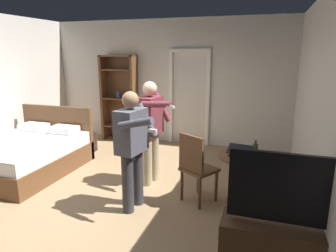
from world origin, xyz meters
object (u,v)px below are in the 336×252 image
object	(u,v)px
bookshelf	(120,95)
suitcase_dark	(83,143)
bottle_on_table	(255,151)
side_table	(243,172)
person_striped_shirt	(151,126)
bed	(28,154)
wooden_chair	(196,166)
laptop	(241,153)
tv_flatscreen	(288,240)
person_blue_shirt	(132,143)

from	to	relation	value
bookshelf	suitcase_dark	distance (m)	1.48
bottle_on_table	side_table	bearing A→B (deg)	150.26
bottle_on_table	person_striped_shirt	distance (m)	1.62
bed	wooden_chair	distance (m)	3.11
side_table	laptop	distance (m)	0.28
wooden_chair	person_striped_shirt	xyz separation A→B (m)	(-0.82, 0.43, 0.39)
tv_flatscreen	bookshelf	bearing A→B (deg)	134.67
tv_flatscreen	suitcase_dark	size ratio (longest dim) A/B	2.56
side_table	wooden_chair	size ratio (longest dim) A/B	0.71
side_table	bottle_on_table	size ratio (longest dim) A/B	2.77
bed	bookshelf	bearing A→B (deg)	74.56
person_striped_shirt	person_blue_shirt	bearing A→B (deg)	-85.35
person_blue_shirt	wooden_chair	bearing A→B (deg)	28.13
tv_flatscreen	wooden_chair	xyz separation A→B (m)	(-1.13, 1.05, 0.21)
bottle_on_table	bookshelf	bearing A→B (deg)	142.17
suitcase_dark	person_blue_shirt	bearing A→B (deg)	-48.87
person_striped_shirt	suitcase_dark	size ratio (longest dim) A/B	3.34
person_blue_shirt	person_striped_shirt	world-z (taller)	person_striped_shirt
wooden_chair	person_blue_shirt	bearing A→B (deg)	-151.87
tv_flatscreen	wooden_chair	distance (m)	1.56
bed	wooden_chair	size ratio (longest dim) A/B	1.95
wooden_chair	person_blue_shirt	world-z (taller)	person_blue_shirt
bed	bookshelf	world-z (taller)	bookshelf
person_striped_shirt	bed	bearing A→B (deg)	-174.92
wooden_chair	suitcase_dark	distance (m)	3.10
bookshelf	suitcase_dark	world-z (taller)	bookshelf
bed	suitcase_dark	xyz separation A→B (m)	(0.34, 1.17, -0.10)
tv_flatscreen	side_table	world-z (taller)	tv_flatscreen
wooden_chair	suitcase_dark	xyz separation A→B (m)	(-2.75, 1.40, -0.34)
bottle_on_table	suitcase_dark	distance (m)	3.80
bottle_on_table	person_striped_shirt	world-z (taller)	person_striped_shirt
person_striped_shirt	suitcase_dark	xyz separation A→B (m)	(-1.93, 0.97, -0.73)
wooden_chair	suitcase_dark	world-z (taller)	wooden_chair
tv_flatscreen	person_striped_shirt	xyz separation A→B (m)	(-1.95, 1.48, 0.60)
wooden_chair	person_striped_shirt	bearing A→B (deg)	152.04
bed	laptop	world-z (taller)	bed
bed	person_striped_shirt	distance (m)	2.36
tv_flatscreen	laptop	xyz separation A→B (m)	(-0.55, 1.17, 0.42)
side_table	wooden_chair	distance (m)	0.64
side_table	tv_flatscreen	bearing A→B (deg)	-67.08
bookshelf	person_striped_shirt	distance (m)	2.69
person_striped_shirt	tv_flatscreen	bearing A→B (deg)	-37.23
laptop	suitcase_dark	size ratio (longest dim) A/B	0.75
laptop	suitcase_dark	distance (m)	3.61
tv_flatscreen	bottle_on_table	distance (m)	1.28
side_table	bottle_on_table	world-z (taller)	bottle_on_table
side_table	bottle_on_table	xyz separation A→B (m)	(0.14, -0.08, 0.33)
bookshelf	wooden_chair	size ratio (longest dim) A/B	2.01
laptop	wooden_chair	distance (m)	0.63
tv_flatscreen	wooden_chair	size ratio (longest dim) A/B	1.26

